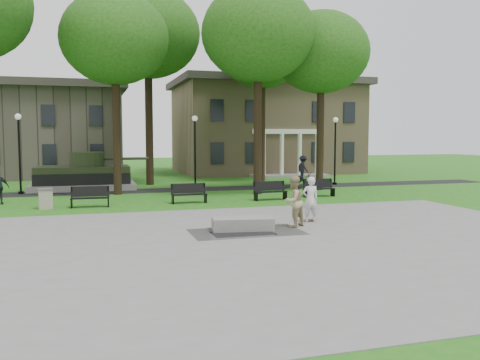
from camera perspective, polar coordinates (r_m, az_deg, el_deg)
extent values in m
plane|color=#1A5F16|center=(21.15, 0.28, -4.37)|extent=(120.00, 120.00, 0.00)
cube|color=gray|center=(16.51, 5.33, -7.03)|extent=(22.00, 16.00, 0.02)
cube|color=black|center=(32.73, -5.79, -1.06)|extent=(44.00, 2.60, 0.01)
cube|color=#9E8460|center=(48.70, 2.74, 5.65)|extent=(16.00, 11.00, 8.00)
cube|color=#38332D|center=(48.94, 2.76, 10.69)|extent=(17.00, 12.00, 0.60)
cube|color=silver|center=(43.54, 5.13, 5.45)|extent=(6.00, 0.30, 0.40)
cube|color=#4C443D|center=(46.75, -22.68, 4.81)|extent=(15.00, 10.00, 7.20)
cylinder|color=black|center=(30.53, -13.70, 5.90)|extent=(0.48, 0.48, 8.00)
ellipsoid|color=#1B4911|center=(31.02, -13.89, 15.17)|extent=(6.20, 6.20, 5.27)
cylinder|color=black|center=(30.04, 2.01, 6.36)|extent=(0.50, 0.50, 8.32)
ellipsoid|color=#1B4911|center=(30.61, 2.04, 16.14)|extent=(6.60, 6.60, 5.61)
cylinder|color=black|center=(32.65, 8.99, 5.63)|extent=(0.46, 0.46, 7.68)
ellipsoid|color=#1B4911|center=(33.06, 9.11, 13.98)|extent=(6.00, 6.00, 5.10)
cylinder|color=black|center=(36.23, -10.17, 6.81)|extent=(0.54, 0.54, 9.28)
ellipsoid|color=#1B4911|center=(36.88, -10.32, 15.86)|extent=(7.20, 7.20, 6.12)
cylinder|color=black|center=(38.58, 2.47, 6.30)|extent=(0.50, 0.50, 8.64)
ellipsoid|color=#1B4911|center=(39.08, 2.50, 14.24)|extent=(6.40, 6.40, 5.44)
cylinder|color=black|center=(32.55, -23.51, 2.39)|extent=(0.12, 0.12, 4.40)
sphere|color=silver|center=(32.55, -23.66, 6.53)|extent=(0.36, 0.36, 0.36)
cylinder|color=black|center=(32.70, -23.38, -1.32)|extent=(0.32, 0.32, 0.16)
cylinder|color=black|center=(32.96, -5.07, 2.82)|extent=(0.12, 0.12, 4.40)
sphere|color=silver|center=(32.96, -5.10, 6.90)|extent=(0.36, 0.36, 0.36)
cylinder|color=black|center=(33.11, -5.04, -0.85)|extent=(0.32, 0.32, 0.16)
cylinder|color=black|center=(36.29, 10.63, 2.95)|extent=(0.12, 0.12, 4.40)
sphere|color=silver|center=(36.28, 10.69, 6.66)|extent=(0.36, 0.36, 0.36)
cylinder|color=black|center=(36.42, 10.57, -0.39)|extent=(0.32, 0.32, 0.16)
cube|color=gray|center=(34.14, -17.21, -0.68)|extent=(6.50, 3.40, 0.40)
cube|color=#28311A|center=(34.08, -17.24, 0.58)|extent=(5.80, 2.80, 1.10)
cube|color=black|center=(32.75, -17.26, 0.05)|extent=(5.80, 0.35, 0.70)
cube|color=black|center=(35.44, -17.21, 0.42)|extent=(5.80, 0.35, 0.70)
cylinder|color=#28311A|center=(34.02, -16.78, 2.27)|extent=(2.10, 2.10, 0.90)
cylinder|color=#28311A|center=(34.08, -12.91, 2.36)|extent=(3.20, 0.18, 0.18)
cube|color=black|center=(17.96, 0.33, -5.99)|extent=(2.20, 1.20, 0.00)
cube|color=gray|center=(18.57, 0.30, -4.92)|extent=(2.32, 1.32, 0.45)
cube|color=brown|center=(20.58, 7.64, -4.53)|extent=(0.80, 0.34, 0.07)
imported|color=silver|center=(20.33, 7.90, -2.17)|extent=(0.68, 0.47, 1.81)
imported|color=tan|center=(19.18, 6.02, -2.40)|extent=(1.17, 1.09, 1.93)
imported|color=black|center=(34.61, 7.07, 0.08)|extent=(1.98, 0.93, 1.00)
imported|color=#20202B|center=(34.55, 7.08, 1.37)|extent=(0.77, 1.15, 1.66)
cube|color=black|center=(25.47, -16.49, -1.96)|extent=(1.82, 0.54, 0.05)
cube|color=black|center=(25.65, -16.51, -1.24)|extent=(1.81, 0.25, 0.50)
cube|color=black|center=(25.51, -18.39, -2.51)|extent=(0.08, 0.45, 0.45)
cube|color=black|center=(25.51, -14.57, -2.41)|extent=(0.08, 0.45, 0.45)
cube|color=black|center=(26.05, -5.73, -1.63)|extent=(1.81, 0.48, 0.05)
cube|color=black|center=(26.23, -5.82, -0.92)|extent=(1.80, 0.19, 0.50)
cube|color=black|center=(25.93, -7.57, -2.18)|extent=(0.07, 0.45, 0.45)
cube|color=black|center=(26.25, -3.90, -2.06)|extent=(0.07, 0.45, 0.45)
cube|color=black|center=(27.21, 3.45, -1.33)|extent=(1.83, 0.57, 0.05)
cube|color=black|center=(27.39, 3.29, -0.65)|extent=(1.81, 0.27, 0.50)
cube|color=black|center=(26.96, 1.75, -1.86)|extent=(0.09, 0.45, 0.45)
cube|color=black|center=(27.54, 5.11, -1.73)|extent=(0.09, 0.45, 0.45)
cube|color=black|center=(29.04, 8.88, -0.98)|extent=(1.81, 0.49, 0.05)
cube|color=black|center=(29.20, 8.71, -0.35)|extent=(1.80, 0.19, 0.50)
cube|color=black|center=(28.71, 7.34, -1.48)|extent=(0.07, 0.45, 0.45)
cube|color=black|center=(29.43, 10.37, -1.36)|extent=(0.07, 0.45, 0.45)
cube|color=gray|center=(25.69, -21.00, -2.03)|extent=(0.69, 0.69, 0.90)
cube|color=#4C4C4C|center=(25.64, -21.03, -0.96)|extent=(0.75, 0.75, 0.06)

